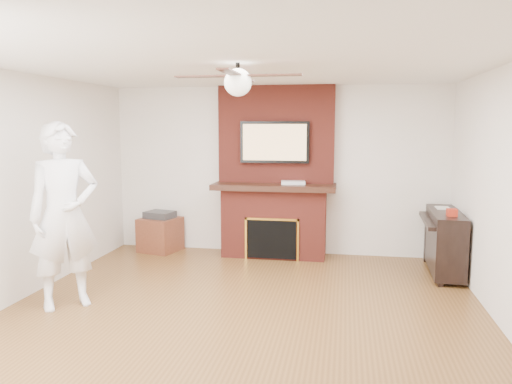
% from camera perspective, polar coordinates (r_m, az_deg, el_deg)
% --- Properties ---
extents(room_shell, '(5.36, 5.86, 2.86)m').
position_cam_1_polar(room_shell, '(4.81, -2.03, -0.38)').
color(room_shell, brown).
rests_on(room_shell, ground).
extents(fireplace, '(1.78, 0.64, 2.50)m').
position_cam_1_polar(fireplace, '(7.34, 2.18, 0.36)').
color(fireplace, maroon).
rests_on(fireplace, ground).
extents(tv, '(1.00, 0.08, 0.60)m').
position_cam_1_polar(tv, '(7.24, 2.15, 5.71)').
color(tv, black).
rests_on(tv, fireplace).
extents(ceiling_fan, '(1.21, 1.21, 0.31)m').
position_cam_1_polar(ceiling_fan, '(4.79, -2.09, 12.55)').
color(ceiling_fan, black).
rests_on(ceiling_fan, room_shell).
extents(person, '(0.85, 0.84, 1.96)m').
position_cam_1_polar(person, '(5.60, -21.08, -2.54)').
color(person, white).
rests_on(person, ground).
extents(side_table, '(0.65, 0.65, 0.62)m').
position_cam_1_polar(side_table, '(7.83, -10.88, -4.59)').
color(side_table, brown).
rests_on(side_table, ground).
extents(piano, '(0.52, 1.27, 0.91)m').
position_cam_1_polar(piano, '(6.94, 20.72, -5.20)').
color(piano, black).
rests_on(piano, ground).
extents(cable_box, '(0.36, 0.24, 0.05)m').
position_cam_1_polar(cable_box, '(7.19, 4.26, 1.08)').
color(cable_box, silver).
rests_on(cable_box, fireplace).
extents(candle_orange, '(0.07, 0.07, 0.13)m').
position_cam_1_polar(candle_orange, '(7.35, 0.32, -7.01)').
color(candle_orange, '#D04118').
rests_on(candle_orange, ground).
extents(candle_green, '(0.07, 0.07, 0.09)m').
position_cam_1_polar(candle_green, '(7.32, 1.83, -7.22)').
color(candle_green, '#478836').
rests_on(candle_green, ground).
extents(candle_cream, '(0.08, 0.08, 0.10)m').
position_cam_1_polar(candle_cream, '(7.33, 3.18, -7.18)').
color(candle_cream, beige).
rests_on(candle_cream, ground).
extents(candle_blue, '(0.06, 0.06, 0.07)m').
position_cam_1_polar(candle_blue, '(7.25, 3.32, -7.45)').
color(candle_blue, teal).
rests_on(candle_blue, ground).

